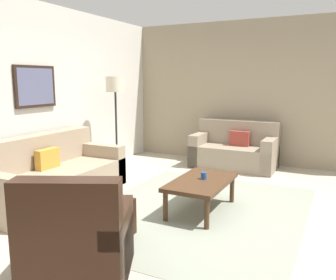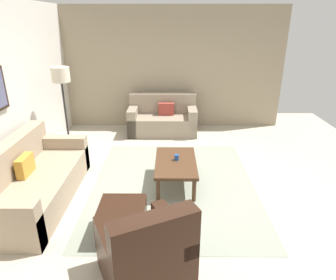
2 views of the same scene
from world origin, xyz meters
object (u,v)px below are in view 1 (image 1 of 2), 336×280
couch_loveseat (235,151)px  armchair_leather (78,248)px  lamp_standing (115,94)px  framed_artwork (35,86)px  ottoman (100,220)px  coffee_table (201,184)px  couch_main (49,178)px  cup (204,176)px

couch_loveseat → armchair_leather: (-4.41, 0.05, 0.00)m
lamp_standing → framed_artwork: bearing=157.8°
armchair_leather → ottoman: 0.83m
coffee_table → couch_main: bearing=103.0°
couch_main → ottoman: couch_main is taller
couch_main → framed_artwork: (0.26, 0.43, 1.26)m
couch_main → framed_artwork: size_ratio=2.96×
coffee_table → cup: size_ratio=12.12×
couch_main → ottoman: 1.62m
couch_loveseat → ottoman: couch_loveseat is taller
lamp_standing → couch_loveseat: bearing=-51.4°
couch_loveseat → cup: bearing=-173.4°
couch_loveseat → framed_artwork: framed_artwork is taller
couch_main → armchair_leather: (-1.47, -1.80, 0.01)m
couch_loveseat → armchair_leather: size_ratio=1.46×
armchair_leather → framed_artwork: framed_artwork is taller
lamp_standing → couch_main: bearing=176.6°
coffee_table → framed_artwork: bearing=95.0°
framed_artwork → lamp_standing: bearing=-22.2°
couch_loveseat → ottoman: size_ratio=2.77×
armchair_leather → couch_main: bearing=50.8°
ottoman → coffee_table: bearing=-29.0°
couch_main → armchair_leather: armchair_leather is taller
couch_loveseat → cup: 2.43m
couch_main → ottoman: bearing=-116.5°
cup → framed_artwork: 2.80m
ottoman → cup: bearing=-28.6°
couch_loveseat → armchair_leather: armchair_leather is taller
couch_main → lamp_standing: bearing=-3.4°
cup → coffee_table: bearing=162.5°
couch_loveseat → armchair_leather: 4.41m
couch_main → couch_loveseat: size_ratio=1.41×
cup → lamp_standing: bearing=63.7°
couch_main → armchair_leather: size_ratio=2.06×
lamp_standing → framed_artwork: 1.39m
couch_main → coffee_table: couch_main is taller
couch_main → couch_loveseat: 3.48m
ottoman → lamp_standing: 2.90m
armchair_leather → framed_artwork: size_ratio=1.44×
armchair_leather → cup: 2.03m
couch_loveseat → couch_main: bearing=147.9°
couch_main → lamp_standing: 1.90m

